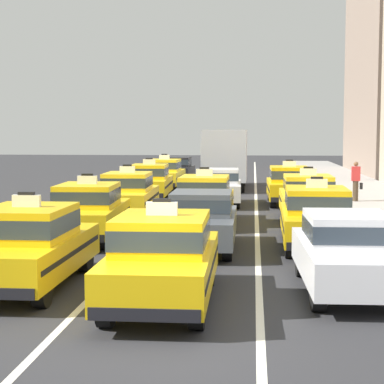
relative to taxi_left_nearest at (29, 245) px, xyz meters
name	(u,v)px	position (x,y,z in m)	size (l,w,h in m)	color
ground_plane	(157,335)	(3.03, -2.91, -0.88)	(160.00, 160.00, 0.00)	#2B2B2D
lane_stripe_left_center	(186,201)	(1.43, 17.09, -0.87)	(0.14, 80.00, 0.01)	silver
lane_stripe_center_right	(256,202)	(4.63, 17.09, -0.87)	(0.14, 80.00, 0.01)	silver
taxi_left_nearest	(29,245)	(0.00, 0.00, 0.00)	(1.83, 4.56, 1.96)	black
taxi_left_second	(88,211)	(-0.25, 5.82, 0.00)	(2.02, 4.64, 1.96)	black
taxi_left_third	(128,194)	(-0.12, 11.19, 0.00)	(1.94, 4.61, 1.96)	black
taxi_left_fourth	(150,181)	(-0.30, 17.42, 0.00)	(1.98, 4.62, 1.96)	black
taxi_left_fifth	(165,173)	(-0.37, 23.21, 0.00)	(1.85, 4.57, 1.96)	black
sedan_left_sixth	(178,169)	(-0.27, 28.61, -0.03)	(1.82, 4.32, 1.58)	black
taxi_center_nearest	(163,257)	(2.87, -1.07, 0.00)	(1.85, 4.57, 1.96)	black
sedan_center_second	(202,219)	(3.15, 4.55, -0.03)	(1.79, 4.31, 1.58)	black
taxi_center_third	(205,199)	(2.84, 9.62, 0.00)	(1.86, 4.58, 1.96)	black
sedan_center_fourth	(220,186)	(3.08, 15.50, -0.03)	(1.86, 4.34, 1.58)	black
box_truck_center_fifth	(226,157)	(2.97, 23.95, 0.90)	(2.31, 6.97, 3.27)	black
sedan_right_nearest	(347,250)	(6.33, 0.13, -0.03)	(1.88, 4.35, 1.58)	black
taxi_right_second	(316,216)	(6.19, 5.12, 0.00)	(1.90, 4.59, 1.96)	black
taxi_right_third	(308,197)	(6.39, 10.33, 0.00)	(1.83, 4.56, 1.96)	black
taxi_right_fourth	(289,184)	(6.05, 16.13, 0.00)	(1.86, 4.58, 1.96)	black
pedestrian_near_crosswalk	(356,181)	(8.94, 16.35, 0.13)	(0.47, 0.24, 1.72)	#473828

